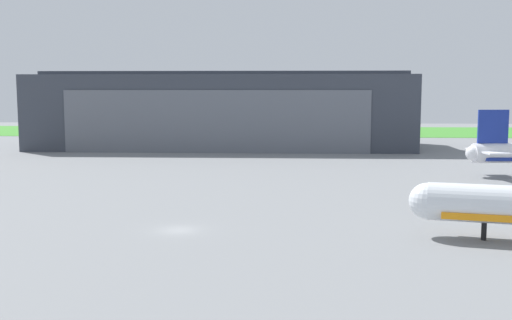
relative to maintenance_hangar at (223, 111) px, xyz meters
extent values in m
plane|color=slate|center=(5.43, -100.75, -9.94)|extent=(440.00, 440.00, 0.00)
cube|color=#408B2F|center=(5.43, 61.86, -9.90)|extent=(440.00, 56.00, 0.08)
cube|color=#383D47|center=(0.00, 0.09, -0.14)|extent=(100.74, 34.97, 19.60)
cube|color=slate|center=(0.00, -17.54, -2.10)|extent=(76.57, 0.30, 15.68)
cube|color=#383D47|center=(0.00, 0.09, 10.26)|extent=(100.74, 8.39, 1.20)
sphere|color=silver|center=(32.69, -102.21, -6.05)|extent=(3.89, 3.89, 3.89)
cylinder|color=black|center=(38.37, -103.57, -9.01)|extent=(0.56, 0.56, 1.86)
sphere|color=white|center=(51.42, -56.39, -5.63)|extent=(2.79, 2.79, 2.79)
cube|color=navy|center=(54.85, -55.98, -0.80)|extent=(5.63, 1.07, 6.07)
cube|color=white|center=(54.32, -58.76, -5.27)|extent=(4.46, 5.43, 0.28)
cube|color=white|center=(53.67, -53.40, -5.27)|extent=(4.46, 5.43, 0.28)
camera|label=1|loc=(17.53, -166.83, 5.80)|focal=42.34mm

